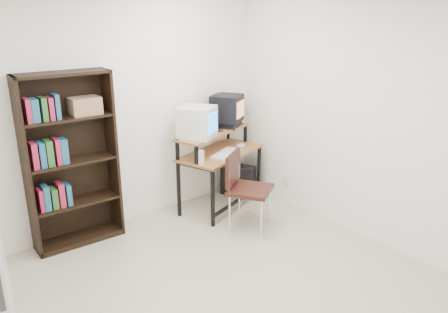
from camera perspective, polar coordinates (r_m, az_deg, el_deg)
floor at (r=4.02m, az=-0.38°, el=-18.62°), size 4.00×4.00×0.01m
back_wall at (r=5.06m, az=-14.56°, el=5.13°), size 4.00×0.01×2.60m
right_wall at (r=4.84m, az=18.64°, el=4.14°), size 0.01×4.00×2.60m
computer_desk at (r=5.52m, az=-0.58°, el=0.20°), size 1.30×0.92×0.98m
crt_monitor at (r=5.24m, az=-3.52°, el=4.51°), size 0.54×0.54×0.37m
vcr at (r=5.74m, az=0.61°, el=4.28°), size 0.44×0.41×0.08m
crt_tv at (r=5.67m, az=0.41°, el=6.32°), size 0.50×0.50×0.35m
cd_spindle at (r=5.49m, az=-0.76°, el=3.47°), size 0.14×0.14×0.05m
keyboard at (r=5.40m, az=0.31°, el=0.34°), size 0.51×0.39×0.03m
mousepad at (r=5.72m, az=1.99°, el=1.25°), size 0.23×0.19×0.01m
mouse at (r=5.72m, az=2.23°, el=1.44°), size 0.10×0.07×0.03m
desk_speaker at (r=5.07m, az=-3.22°, el=-0.10°), size 0.09×0.08×0.17m
pc_tower at (r=6.01m, az=1.87°, el=-3.09°), size 0.38×0.49×0.42m
school_chair at (r=4.97m, az=2.58°, el=-3.45°), size 0.63×0.63×0.91m
bookshelf at (r=4.84m, az=-19.47°, el=-0.30°), size 0.94×0.34×1.85m
wall_outlet at (r=5.80m, az=8.12°, el=-3.12°), size 0.02×0.08×0.12m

